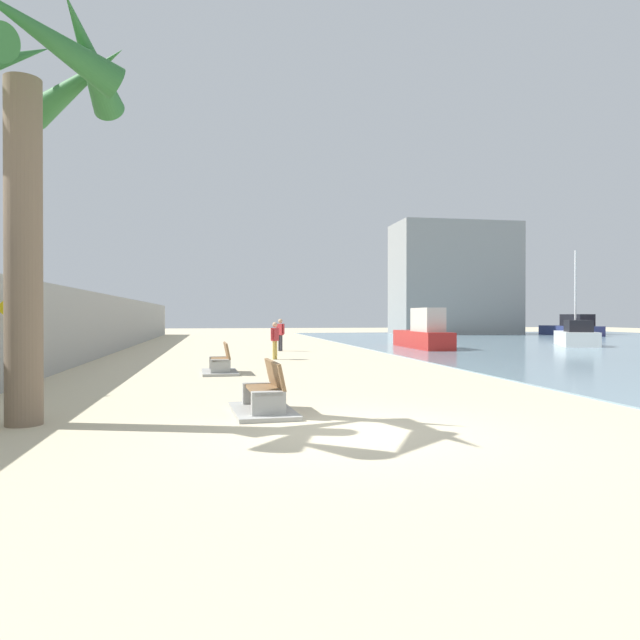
% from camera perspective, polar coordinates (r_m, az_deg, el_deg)
% --- Properties ---
extents(ground_plane, '(120.00, 120.00, 0.00)m').
position_cam_1_polar(ground_plane, '(27.10, -5.57, -3.47)').
color(ground_plane, beige).
extents(seawall, '(0.80, 64.00, 2.82)m').
position_cam_1_polar(seawall, '(27.49, -21.36, -0.49)').
color(seawall, '#9E9E99').
rests_on(seawall, ground).
extents(palm_tree, '(3.62, 3.70, 7.18)m').
position_cam_1_polar(palm_tree, '(11.40, -27.12, 17.22)').
color(palm_tree, '#7A6651').
rests_on(palm_tree, ground).
extents(bench_near, '(1.24, 2.17, 0.98)m').
position_cam_1_polar(bench_near, '(11.13, -5.47, -7.83)').
color(bench_near, '#9E9E99').
rests_on(bench_near, ground).
extents(bench_far, '(1.18, 2.14, 0.98)m').
position_cam_1_polar(bench_far, '(18.87, -9.70, -4.45)').
color(bench_far, '#9E9E99').
rests_on(bench_far, ground).
extents(person_walking, '(0.38, 0.42, 1.57)m').
position_cam_1_polar(person_walking, '(24.57, -4.43, -1.76)').
color(person_walking, gold).
rests_on(person_walking, ground).
extents(person_standing, '(0.40, 0.40, 1.68)m').
position_cam_1_polar(person_standing, '(30.35, -3.89, -1.21)').
color(person_standing, '#333338').
rests_on(person_standing, ground).
extents(boat_outer, '(3.63, 5.09, 5.75)m').
position_cam_1_polar(boat_outer, '(38.18, 23.75, -1.41)').
color(boat_outer, white).
rests_on(boat_outer, water_bay).
extents(boat_mid_bay, '(2.27, 6.88, 1.94)m').
position_cam_1_polar(boat_mid_bay, '(58.05, 23.38, -0.70)').
color(boat_mid_bay, navy).
rests_on(boat_mid_bay, water_bay).
extents(boat_far_right, '(1.70, 6.60, 2.22)m').
position_cam_1_polar(boat_far_right, '(32.91, 10.08, -1.32)').
color(boat_far_right, red).
rests_on(boat_far_right, water_bay).
extents(pedestrian_sign, '(0.85, 0.08, 2.44)m').
position_cam_1_polar(pedestrian_sign, '(15.22, -27.58, -0.80)').
color(pedestrian_sign, slate).
rests_on(pedestrian_sign, ground).
extents(harbor_building, '(12.00, 6.00, 11.00)m').
position_cam_1_polar(harbor_building, '(59.83, 12.99, 3.91)').
color(harbor_building, gray).
rests_on(harbor_building, ground).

